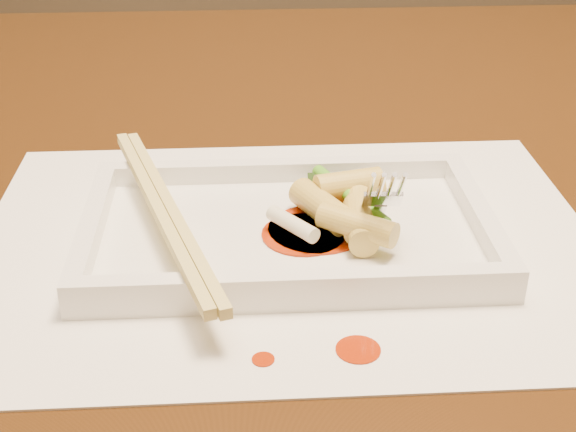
{
  "coord_description": "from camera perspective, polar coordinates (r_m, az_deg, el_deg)",
  "views": [
    {
      "loc": [
        -0.01,
        -0.58,
        1.02
      ],
      "look_at": [
        0.02,
        -0.14,
        0.77
      ],
      "focal_mm": 50.0,
      "sensor_mm": 36.0,
      "label": 1
    }
  ],
  "objects": [
    {
      "name": "table",
      "position": [
        0.69,
        -2.33,
        -3.37
      ],
      "size": [
        1.4,
        0.9,
        0.75
      ],
      "color": "black",
      "rests_on": "ground"
    },
    {
      "name": "placemat",
      "position": [
        0.52,
        0.0,
        -1.81
      ],
      "size": [
        0.4,
        0.3,
        0.0
      ],
      "primitive_type": "cube",
      "color": "white",
      "rests_on": "table"
    },
    {
      "name": "sauce_splatter_a",
      "position": [
        0.43,
        5.01,
        -9.44
      ],
      "size": [
        0.02,
        0.02,
        0.0
      ],
      "primitive_type": "cylinder",
      "color": "#A52604",
      "rests_on": "placemat"
    },
    {
      "name": "sauce_splatter_b",
      "position": [
        0.42,
        -1.77,
        -10.15
      ],
      "size": [
        0.01,
        0.01,
        0.0
      ],
      "primitive_type": "cylinder",
      "color": "#A52604",
      "rests_on": "placemat"
    },
    {
      "name": "plate_base",
      "position": [
        0.52,
        0.0,
        -1.36
      ],
      "size": [
        0.26,
        0.16,
        0.01
      ],
      "primitive_type": "cube",
      "color": "white",
      "rests_on": "placemat"
    },
    {
      "name": "plate_rim_far",
      "position": [
        0.58,
        -0.44,
        3.29
      ],
      "size": [
        0.26,
        0.01,
        0.01
      ],
      "primitive_type": "cube",
      "color": "white",
      "rests_on": "plate_base"
    },
    {
      "name": "plate_rim_near",
      "position": [
        0.45,
        0.57,
        -4.91
      ],
      "size": [
        0.26,
        0.01,
        0.01
      ],
      "primitive_type": "cube",
      "color": "white",
      "rests_on": "plate_base"
    },
    {
      "name": "plate_rim_left",
      "position": [
        0.52,
        -13.77,
        -0.68
      ],
      "size": [
        0.01,
        0.14,
        0.01
      ],
      "primitive_type": "cube",
      "color": "white",
      "rests_on": "plate_base"
    },
    {
      "name": "plate_rim_right",
      "position": [
        0.53,
        13.43,
        0.1
      ],
      "size": [
        0.01,
        0.14,
        0.01
      ],
      "primitive_type": "cube",
      "color": "white",
      "rests_on": "plate_base"
    },
    {
      "name": "veg_piece",
      "position": [
        0.55,
        3.4,
        1.89
      ],
      "size": [
        0.04,
        0.03,
        0.01
      ],
      "primitive_type": "cube",
      "rotation": [
        0.0,
        0.0,
        -0.06
      ],
      "color": "black",
      "rests_on": "plate_base"
    },
    {
      "name": "scallion_white",
      "position": [
        0.5,
        0.33,
        -0.57
      ],
      "size": [
        0.03,
        0.04,
        0.01
      ],
      "primitive_type": "cylinder",
      "rotation": [
        1.57,
        0.0,
        0.65
      ],
      "color": "#EAEACC",
      "rests_on": "plate_base"
    },
    {
      "name": "scallion_green",
      "position": [
        0.53,
        4.41,
        1.46
      ],
      "size": [
        0.04,
        0.08,
        0.01
      ],
      "primitive_type": "cylinder",
      "rotation": [
        1.57,
        0.0,
        0.42
      ],
      "color": "#439C19",
      "rests_on": "plate_base"
    },
    {
      "name": "chopstick_a",
      "position": [
        0.51,
        -9.25,
        0.47
      ],
      "size": [
        0.08,
        0.23,
        0.01
      ],
      "primitive_type": "cube",
      "rotation": [
        0.0,
        0.0,
        0.3
      ],
      "color": "#D3C169",
      "rests_on": "plate_rim_near"
    },
    {
      "name": "chopstick_b",
      "position": [
        0.51,
        -8.36,
        0.5
      ],
      "size": [
        0.08,
        0.23,
        0.01
      ],
      "primitive_type": "cube",
      "rotation": [
        0.0,
        0.0,
        0.3
      ],
      "color": "#D3C169",
      "rests_on": "plate_rim_near"
    },
    {
      "name": "fork",
      "position": [
        0.51,
        7.86,
        7.55
      ],
      "size": [
        0.09,
        0.1,
        0.14
      ],
      "primitive_type": null,
      "color": "silver",
      "rests_on": "plate_base"
    },
    {
      "name": "sauce_blob_0",
      "position": [
        0.51,
        1.12,
        -1.31
      ],
      "size": [
        0.05,
        0.05,
        0.0
      ],
      "primitive_type": "cylinder",
      "color": "#A52604",
      "rests_on": "plate_base"
    },
    {
      "name": "sauce_blob_1",
      "position": [
        0.51,
        2.08,
        -0.92
      ],
      "size": [
        0.06,
        0.06,
        0.0
      ],
      "primitive_type": "cylinder",
      "color": "#A52604",
      "rests_on": "plate_base"
    },
    {
      "name": "rice_cake_0",
      "position": [
        0.5,
        5.17,
        -0.56
      ],
      "size": [
        0.02,
        0.05,
        0.02
      ],
      "primitive_type": "cylinder",
      "rotation": [
        1.57,
        0.0,
        3.09
      ],
      "color": "#D9CB65",
      "rests_on": "plate_base"
    },
    {
      "name": "rice_cake_1",
      "position": [
        0.52,
        2.4,
        0.68
      ],
      "size": [
        0.04,
        0.05,
        0.02
      ],
      "primitive_type": "cylinder",
      "rotation": [
        1.57,
        0.0,
        0.48
      ],
      "color": "#D9CB65",
      "rests_on": "plate_base"
    },
    {
      "name": "rice_cake_2",
      "position": [
        0.54,
        4.33,
        2.29
      ],
      "size": [
        0.05,
        0.03,
        0.02
      ],
      "primitive_type": "cylinder",
      "rotation": [
        1.57,
        0.0,
        1.81
      ],
      "color": "#D9CB65",
      "rests_on": "plate_base"
    },
    {
      "name": "rice_cake_3",
      "position": [
        0.51,
        5.11,
        0.05
      ],
      "size": [
        0.03,
        0.05,
        0.02
      ],
      "primitive_type": "cylinder",
      "rotation": [
        1.57,
        0.0,
        3.0
      ],
      "color": "#D9CB65",
      "rests_on": "plate_base"
    },
    {
      "name": "rice_cake_4",
      "position": [
        0.54,
        4.46,
        1.89
      ],
      "size": [
        0.05,
        0.03,
        0.02
      ],
      "primitive_type": "cylinder",
      "rotation": [
        1.57,
        0.0,
        1.79
      ],
      "color": "#D9CB65",
      "rests_on": "plate_base"
    },
    {
      "name": "rice_cake_5",
      "position": [
        0.49,
        4.94,
        -0.65
      ],
      "size": [
        0.05,
        0.04,
        0.02
      ],
      "primitive_type": "cylinder",
      "rotation": [
        1.57,
        0.0,
        0.95
      ],
      "color": "#D9CB65",
      "rests_on": "plate_base"
    }
  ]
}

